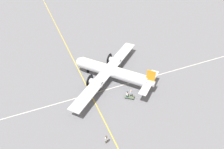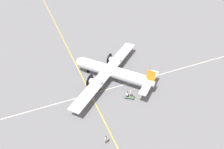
{
  "view_description": "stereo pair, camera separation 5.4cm",
  "coord_description": "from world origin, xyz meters",
  "px_view_note": "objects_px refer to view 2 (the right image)",
  "views": [
    {
      "loc": [
        -33.93,
        14.39,
        30.57
      ],
      "look_at": [
        0.0,
        0.0,
        1.52
      ],
      "focal_mm": 35.0,
      "sensor_mm": 36.0,
      "label": 1
    },
    {
      "loc": [
        -33.95,
        14.34,
        30.57
      ],
      "look_at": [
        0.0,
        0.0,
        1.52
      ],
      "focal_mm": 35.0,
      "sensor_mm": 36.0,
      "label": 2
    }
  ],
  "objects_px": {
    "ramp_agent": "(131,93)",
    "passenger_boarding": "(127,94)",
    "crew_foreground": "(106,139)",
    "suitcase_upright_spare": "(128,94)",
    "airliner_main": "(110,71)",
    "suitcase_near_door": "(133,97)",
    "baggage_cart": "(130,97)"
  },
  "relations": [
    {
      "from": "suitcase_upright_spare",
      "to": "baggage_cart",
      "type": "relative_size",
      "value": 0.29
    },
    {
      "from": "crew_foreground",
      "to": "passenger_boarding",
      "type": "height_order",
      "value": "crew_foreground"
    },
    {
      "from": "ramp_agent",
      "to": "suitcase_near_door",
      "type": "distance_m",
      "value": 1.05
    },
    {
      "from": "ramp_agent",
      "to": "baggage_cart",
      "type": "bearing_deg",
      "value": 159.06
    },
    {
      "from": "suitcase_upright_spare",
      "to": "baggage_cart",
      "type": "height_order",
      "value": "suitcase_upright_spare"
    },
    {
      "from": "airliner_main",
      "to": "suitcase_upright_spare",
      "type": "xyz_separation_m",
      "value": [
        -5.97,
        -1.29,
        -2.1
      ]
    },
    {
      "from": "airliner_main",
      "to": "passenger_boarding",
      "type": "xyz_separation_m",
      "value": [
        -6.65,
        -0.76,
        -1.31
      ]
    },
    {
      "from": "passenger_boarding",
      "to": "suitcase_near_door",
      "type": "height_order",
      "value": "passenger_boarding"
    },
    {
      "from": "passenger_boarding",
      "to": "baggage_cart",
      "type": "xyz_separation_m",
      "value": [
        -0.15,
        -0.53,
        -0.81
      ]
    },
    {
      "from": "crew_foreground",
      "to": "suitcase_near_door",
      "type": "relative_size",
      "value": 3.8
    },
    {
      "from": "crew_foreground",
      "to": "suitcase_near_door",
      "type": "xyz_separation_m",
      "value": [
        7.67,
        -8.71,
        -0.89
      ]
    },
    {
      "from": "airliner_main",
      "to": "suitcase_near_door",
      "type": "height_order",
      "value": "airliner_main"
    },
    {
      "from": "crew_foreground",
      "to": "baggage_cart",
      "type": "relative_size",
      "value": 0.85
    },
    {
      "from": "ramp_agent",
      "to": "baggage_cart",
      "type": "distance_m",
      "value": 0.94
    },
    {
      "from": "passenger_boarding",
      "to": "airliner_main",
      "type": "bearing_deg",
      "value": -9.24
    },
    {
      "from": "airliner_main",
      "to": "baggage_cart",
      "type": "distance_m",
      "value": 7.23
    },
    {
      "from": "airliner_main",
      "to": "suitcase_upright_spare",
      "type": "height_order",
      "value": "airliner_main"
    },
    {
      "from": "ramp_agent",
      "to": "passenger_boarding",
      "type": "bearing_deg",
      "value": 130.24
    },
    {
      "from": "baggage_cart",
      "to": "suitcase_near_door",
      "type": "bearing_deg",
      "value": -159.99
    },
    {
      "from": "airliner_main",
      "to": "ramp_agent",
      "type": "height_order",
      "value": "airliner_main"
    },
    {
      "from": "suitcase_upright_spare",
      "to": "airliner_main",
      "type": "bearing_deg",
      "value": 12.19
    },
    {
      "from": "suitcase_upright_spare",
      "to": "ramp_agent",
      "type": "bearing_deg",
      "value": -157.49
    },
    {
      "from": "crew_foreground",
      "to": "ramp_agent",
      "type": "relative_size",
      "value": 0.93
    },
    {
      "from": "airliner_main",
      "to": "suitcase_near_door",
      "type": "bearing_deg",
      "value": 154.56
    },
    {
      "from": "crew_foreground",
      "to": "passenger_boarding",
      "type": "relative_size",
      "value": 1.02
    },
    {
      "from": "crew_foreground",
      "to": "ramp_agent",
      "type": "xyz_separation_m",
      "value": [
        8.02,
        -8.39,
        0.05
      ]
    },
    {
      "from": "crew_foreground",
      "to": "suitcase_upright_spare",
      "type": "height_order",
      "value": "crew_foreground"
    },
    {
      "from": "passenger_boarding",
      "to": "suitcase_near_door",
      "type": "bearing_deg",
      "value": -122.31
    },
    {
      "from": "airliner_main",
      "to": "suitcase_near_door",
      "type": "distance_m",
      "value": 7.55
    },
    {
      "from": "suitcase_near_door",
      "to": "suitcase_upright_spare",
      "type": "xyz_separation_m",
      "value": [
        1.01,
        0.59,
        0.07
      ]
    },
    {
      "from": "ramp_agent",
      "to": "crew_foreground",
      "type": "bearing_deg",
      "value": 173.09
    },
    {
      "from": "crew_foreground",
      "to": "passenger_boarding",
      "type": "xyz_separation_m",
      "value": [
        8.01,
        -7.59,
        -0.02
      ]
    }
  ]
}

